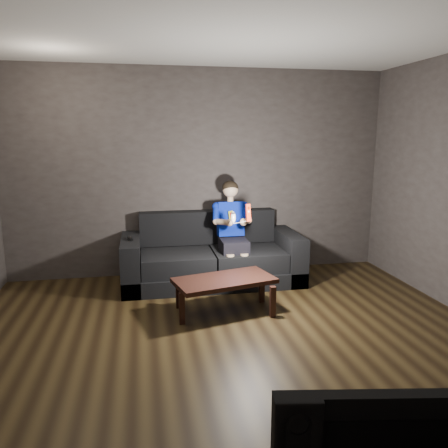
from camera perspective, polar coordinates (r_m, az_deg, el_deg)
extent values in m
plane|color=black|center=(3.80, 2.16, -17.50)|extent=(5.00, 5.00, 0.00)
cube|color=#373130|center=(5.81, -3.19, 6.64)|extent=(5.00, 0.04, 2.70)
cube|color=silver|center=(3.43, 2.54, 25.94)|extent=(5.00, 5.00, 0.02)
cube|color=black|center=(5.61, -1.57, -6.61)|extent=(2.23, 0.96, 0.19)
cube|color=black|center=(5.40, -6.11, -5.03)|extent=(0.87, 0.68, 0.23)
cube|color=black|center=(5.54, 3.17, -4.57)|extent=(0.87, 0.68, 0.23)
cube|color=black|center=(5.82, -2.17, -0.36)|extent=(1.79, 0.22, 0.44)
cube|color=black|center=(5.49, -12.03, -5.01)|extent=(0.22, 0.96, 0.61)
cube|color=black|center=(5.79, 8.32, -4.02)|extent=(0.22, 0.96, 0.61)
cube|color=black|center=(5.43, 1.26, -2.78)|extent=(0.33, 0.41, 0.15)
cube|color=#04008D|center=(5.57, 0.82, 0.69)|extent=(0.33, 0.23, 0.46)
cube|color=#FCFF2A|center=(5.47, 1.02, 1.18)|extent=(0.10, 0.10, 0.11)
cube|color=#AF1015|center=(5.47, 1.02, 1.17)|extent=(0.07, 0.07, 0.07)
cylinder|color=beige|center=(5.53, 0.83, 3.24)|extent=(0.08, 0.08, 0.07)
sphere|color=beige|center=(5.51, 0.83, 4.52)|extent=(0.20, 0.20, 0.20)
ellipsoid|color=black|center=(5.52, 0.81, 4.76)|extent=(0.21, 0.21, 0.18)
cylinder|color=#04008D|center=(5.45, -1.11, 1.32)|extent=(0.09, 0.25, 0.21)
cylinder|color=#04008D|center=(5.53, 3.01, 1.45)|extent=(0.09, 0.25, 0.21)
cylinder|color=beige|center=(5.30, -0.16, 0.49)|extent=(0.15, 0.26, 0.11)
cylinder|color=beige|center=(5.36, 2.93, 0.60)|extent=(0.15, 0.26, 0.11)
sphere|color=beige|center=(5.22, 0.70, 0.18)|extent=(0.09, 0.09, 0.09)
sphere|color=beige|center=(5.25, 2.56, 0.25)|extent=(0.09, 0.09, 0.09)
cylinder|color=beige|center=(5.27, 0.81, -5.93)|extent=(0.10, 0.10, 0.37)
cylinder|color=beige|center=(5.31, 2.66, -5.82)|extent=(0.10, 0.10, 0.37)
cube|color=red|center=(5.00, 3.18, 1.48)|extent=(0.05, 0.08, 0.21)
cube|color=maroon|center=(4.97, 3.25, 2.09)|extent=(0.03, 0.01, 0.03)
cylinder|color=silver|center=(4.98, 3.24, 1.28)|extent=(0.02, 0.01, 0.02)
ellipsoid|color=silver|center=(4.98, 1.21, 0.88)|extent=(0.07, 0.09, 0.14)
cylinder|color=black|center=(4.93, 1.29, 1.41)|extent=(0.03, 0.01, 0.03)
cube|color=black|center=(5.36, -12.19, -1.89)|extent=(0.07, 0.16, 0.03)
cube|color=black|center=(5.40, -12.18, -1.61)|extent=(0.02, 0.02, 0.00)
cube|color=black|center=(4.61, 0.04, -7.39)|extent=(1.12, 0.75, 0.05)
cube|color=black|center=(4.42, -5.52, -10.89)|extent=(0.06, 0.06, 0.33)
cube|color=black|center=(4.59, 6.38, -10.05)|extent=(0.06, 0.06, 0.33)
cube|color=black|center=(4.81, -5.98, -8.99)|extent=(0.06, 0.06, 0.33)
cube|color=black|center=(4.96, 4.96, -8.31)|extent=(0.06, 0.06, 0.33)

